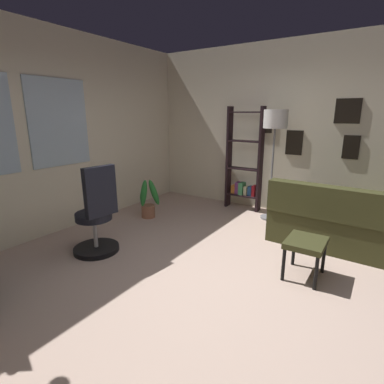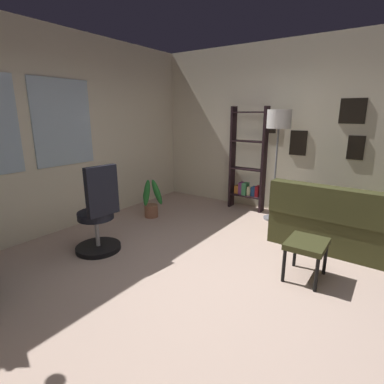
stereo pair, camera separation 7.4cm
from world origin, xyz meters
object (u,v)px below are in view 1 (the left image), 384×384
object	(u,v)px
footstool	(306,245)
floor_lamp	(275,127)
couch	(353,222)
office_chair	(97,220)
potted_plant	(148,202)
bookshelf	(244,166)

from	to	relation	value
footstool	floor_lamp	xyz separation A→B (m)	(1.57, 0.92, 1.14)
floor_lamp	couch	bearing A→B (deg)	-105.79
office_chair	floor_lamp	world-z (taller)	floor_lamp
office_chair	potted_plant	xyz separation A→B (m)	(1.34, 0.36, -0.17)
bookshelf	office_chair	bearing A→B (deg)	164.00
floor_lamp	potted_plant	world-z (taller)	floor_lamp
office_chair	bookshelf	distance (m)	2.79
footstool	potted_plant	distance (m)	2.70
couch	footstool	xyz separation A→B (m)	(-1.22, 0.33, 0.06)
floor_lamp	potted_plant	xyz separation A→B (m)	(-1.05, 1.72, -1.23)
footstool	office_chair	distance (m)	2.43
office_chair	bookshelf	size ratio (longest dim) A/B	0.61
couch	office_chair	xyz separation A→B (m)	(-2.04, 2.61, 0.13)
office_chair	potted_plant	distance (m)	1.40
couch	bookshelf	distance (m)	2.01
bookshelf	potted_plant	bearing A→B (deg)	139.58
footstool	couch	bearing A→B (deg)	-15.09
office_chair	potted_plant	bearing A→B (deg)	15.10
office_chair	bookshelf	world-z (taller)	bookshelf
couch	floor_lamp	bearing A→B (deg)	74.21
couch	floor_lamp	xyz separation A→B (m)	(0.35, 1.25, 1.19)
office_chair	potted_plant	size ratio (longest dim) A/B	1.68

